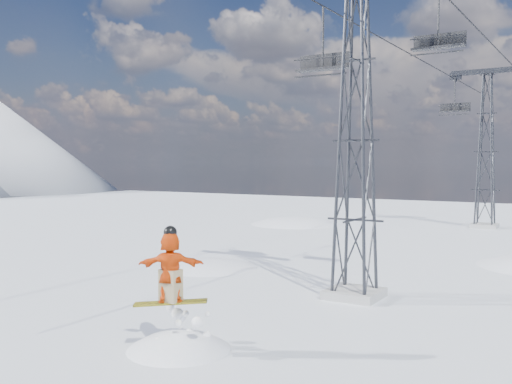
# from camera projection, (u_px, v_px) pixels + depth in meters

# --- Properties ---
(ground) EXTENTS (120.00, 120.00, 0.00)m
(ground) POSITION_uv_depth(u_px,v_px,m) (196.00, 362.00, 13.58)
(ground) COLOR white
(ground) RESTS_ON ground
(lift_tower_near) EXTENTS (5.20, 1.80, 11.43)m
(lift_tower_near) POSITION_uv_depth(u_px,v_px,m) (356.00, 141.00, 19.68)
(lift_tower_near) COLOR #999999
(lift_tower_near) RESTS_ON ground
(lift_tower_far) EXTENTS (5.20, 1.80, 11.43)m
(lift_tower_far) POSITION_uv_depth(u_px,v_px,m) (486.00, 152.00, 40.94)
(lift_tower_far) COLOR #999999
(lift_tower_far) RESTS_ON ground
(haul_cables) EXTENTS (4.46, 51.00, 0.06)m
(haul_cables) POSITION_uv_depth(u_px,v_px,m) (441.00, 43.00, 29.18)
(haul_cables) COLOR black
(haul_cables) RESTS_ON ground
(lift_chair_near) EXTENTS (2.22, 0.64, 2.75)m
(lift_chair_near) POSITION_uv_depth(u_px,v_px,m) (324.00, 63.00, 22.44)
(lift_chair_near) COLOR black
(lift_chair_near) RESTS_ON ground
(lift_chair_mid) EXTENTS (1.85, 0.53, 2.29)m
(lift_chair_mid) POSITION_uv_depth(u_px,v_px,m) (439.00, 42.00, 20.24)
(lift_chair_mid) COLOR black
(lift_chair_mid) RESTS_ON ground
(lift_chair_far) EXTENTS (2.14, 0.62, 2.66)m
(lift_chair_far) POSITION_uv_depth(u_px,v_px,m) (455.00, 108.00, 41.81)
(lift_chair_far) COLOR black
(lift_chair_far) RESTS_ON ground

